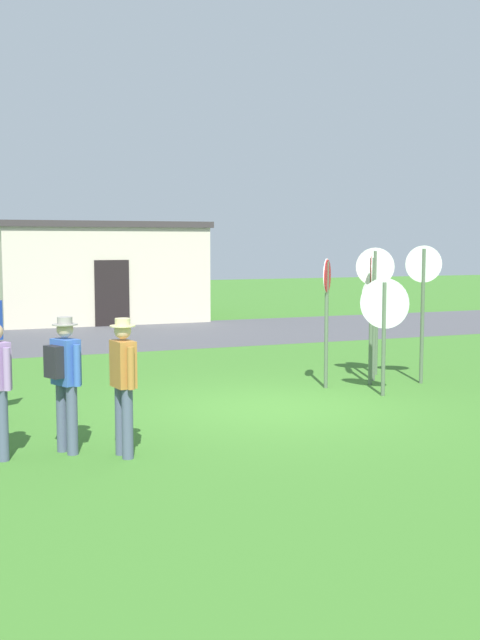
# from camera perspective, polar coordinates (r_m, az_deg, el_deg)

# --- Properties ---
(ground_plane) EXTENTS (80.00, 80.00, 0.00)m
(ground_plane) POSITION_cam_1_polar(r_m,az_deg,el_deg) (12.48, 1.94, -6.54)
(ground_plane) COLOR #3D7528
(street_asphalt) EXTENTS (60.00, 6.40, 0.01)m
(street_asphalt) POSITION_cam_1_polar(r_m,az_deg,el_deg) (22.07, -8.55, -1.19)
(street_asphalt) COLOR #4C4C51
(street_asphalt) RESTS_ON ground
(building_background) EXTENTS (6.83, 5.24, 3.33)m
(building_background) POSITION_cam_1_polar(r_m,az_deg,el_deg) (27.19, -10.60, 3.61)
(building_background) COLOR beige
(building_background) RESTS_ON ground
(stop_sign_leaning_right) EXTENTS (0.62, 0.43, 2.56)m
(stop_sign_leaning_right) POSITION_cam_1_polar(r_m,az_deg,el_deg) (14.93, 9.95, 2.16)
(stop_sign_leaning_right) COLOR #51664C
(stop_sign_leaning_right) RESTS_ON ground
(stop_sign_far_back) EXTENTS (0.41, 0.51, 2.37)m
(stop_sign_far_back) POSITION_cam_1_polar(r_m,az_deg,el_deg) (14.04, 6.45, 1.33)
(stop_sign_far_back) COLOR #51664C
(stop_sign_far_back) RESTS_ON ground
(stop_sign_leaning_left) EXTENTS (0.39, 0.52, 1.96)m
(stop_sign_leaning_left) POSITION_cam_1_polar(r_m,az_deg,el_deg) (15.62, 10.10, 0.73)
(stop_sign_leaning_left) COLOR #51664C
(stop_sign_leaning_left) RESTS_ON ground
(stop_sign_nearest) EXTENTS (0.57, 0.67, 2.05)m
(stop_sign_nearest) POSITION_cam_1_polar(r_m,az_deg,el_deg) (13.49, 10.64, 0.32)
(stop_sign_nearest) COLOR #51664C
(stop_sign_nearest) RESTS_ON ground
(stop_sign_center_cluster) EXTENTS (0.65, 0.25, 2.60)m
(stop_sign_center_cluster) POSITION_cam_1_polar(r_m,az_deg,el_deg) (14.81, 13.41, 2.10)
(stop_sign_center_cluster) COLOR #51664C
(stop_sign_center_cluster) RESTS_ON ground
(stop_sign_rear_right) EXTENTS (0.38, 0.61, 2.44)m
(stop_sign_rear_right) POSITION_cam_1_polar(r_m,az_deg,el_deg) (14.48, 9.70, 1.69)
(stop_sign_rear_right) COLOR #51664C
(stop_sign_rear_right) RESTS_ON ground
(person_in_teal) EXTENTS (0.32, 0.56, 1.74)m
(person_in_teal) POSITION_cam_1_polar(r_m,az_deg,el_deg) (9.64, -8.64, -4.33)
(person_in_teal) COLOR #4C5670
(person_in_teal) RESTS_ON ground
(person_in_dark_shirt) EXTENTS (0.45, 0.52, 1.74)m
(person_in_dark_shirt) POSITION_cam_1_polar(r_m,az_deg,el_deg) (9.92, -12.88, -3.97)
(person_in_dark_shirt) COLOR #4C5670
(person_in_dark_shirt) RESTS_ON ground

